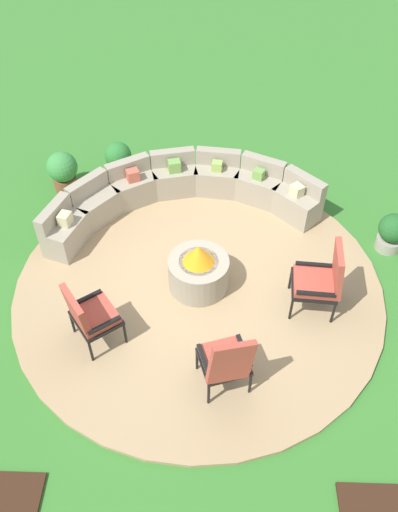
% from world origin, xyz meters
% --- Properties ---
extents(ground_plane, '(24.00, 24.00, 0.00)m').
position_xyz_m(ground_plane, '(0.00, 0.00, 0.00)').
color(ground_plane, '#387A2D').
extents(patio_circle, '(5.33, 5.33, 0.06)m').
position_xyz_m(patio_circle, '(0.00, 0.00, 0.03)').
color(patio_circle, tan).
rests_on(patio_circle, ground_plane).
extents(fire_pit, '(0.87, 0.87, 0.78)m').
position_xyz_m(fire_pit, '(0.00, 0.00, 0.37)').
color(fire_pit, '#9E937F').
rests_on(fire_pit, patio_circle).
extents(curved_stone_bench, '(4.35, 2.12, 0.75)m').
position_xyz_m(curved_stone_bench, '(-0.38, 1.70, 0.37)').
color(curved_stone_bench, '#9E937F').
rests_on(curved_stone_bench, patio_circle).
extents(lounge_chair_front_left, '(0.77, 0.79, 1.01)m').
position_xyz_m(lounge_chair_front_left, '(-1.35, -1.01, 0.60)').
color(lounge_chair_front_left, black).
rests_on(lounge_chair_front_left, patio_circle).
extents(lounge_chair_front_right, '(0.71, 0.70, 1.07)m').
position_xyz_m(lounge_chair_front_right, '(0.38, -1.65, 0.61)').
color(lounge_chair_front_right, black).
rests_on(lounge_chair_front_right, patio_circle).
extents(lounge_chair_back_left, '(0.67, 0.63, 1.10)m').
position_xyz_m(lounge_chair_back_left, '(1.67, -0.33, 0.62)').
color(lounge_chair_back_left, black).
rests_on(lounge_chair_back_left, patio_circle).
extents(potted_plant_0, '(0.52, 0.52, 0.73)m').
position_xyz_m(potted_plant_0, '(-2.41, 2.23, 0.39)').
color(potted_plant_0, brown).
rests_on(potted_plant_0, ground_plane).
extents(potted_plant_2, '(0.45, 0.45, 0.64)m').
position_xyz_m(potted_plant_2, '(2.94, 0.92, 0.34)').
color(potted_plant_2, '#A89E8E').
rests_on(potted_plant_2, ground_plane).
extents(potted_plant_3, '(0.47, 0.47, 0.66)m').
position_xyz_m(potted_plant_3, '(-1.51, 2.65, 0.36)').
color(potted_plant_3, '#A89E8E').
rests_on(potted_plant_3, ground_plane).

